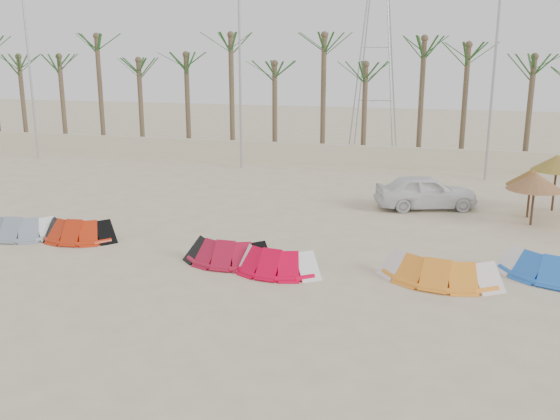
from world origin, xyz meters
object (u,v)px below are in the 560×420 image
(parasol_left, at_px, (535,181))
(parasol_right, at_px, (557,163))
(kite_red_right, at_px, (276,258))
(parasol_mid, at_px, (531,177))
(kite_grey, at_px, (22,225))
(kite_orange, at_px, (440,266))
(kite_red_mid, at_px, (230,250))
(kite_red_left, at_px, (81,228))
(car, at_px, (426,192))
(kite_blue, at_px, (556,264))

(parasol_left, bearing_deg, parasol_right, 65.79)
(kite_red_right, distance_m, parasol_mid, 12.57)
(kite_grey, xyz_separation_m, kite_orange, (15.58, -0.78, 0.00))
(kite_red_mid, relative_size, parasol_left, 1.36)
(parasol_mid, xyz_separation_m, parasol_right, (1.20, 1.46, 0.42))
(kite_red_left, distance_m, car, 14.78)
(kite_red_left, height_order, car, car)
(kite_red_right, height_order, parasol_left, parasol_left)
(parasol_left, distance_m, parasol_right, 2.97)
(parasol_mid, bearing_deg, kite_grey, -158.20)
(kite_red_left, height_order, parasol_mid, parasol_mid)
(kite_blue, relative_size, parasol_right, 1.59)
(kite_orange, relative_size, parasol_left, 1.72)
(kite_grey, bearing_deg, parasol_mid, 21.80)
(parasol_mid, bearing_deg, car, 173.64)
(kite_red_left, bearing_deg, parasol_right, 26.50)
(kite_red_mid, height_order, kite_orange, same)
(parasol_right, bearing_deg, kite_red_mid, -139.44)
(kite_grey, bearing_deg, kite_blue, 1.02)
(kite_red_right, distance_m, parasol_left, 11.73)
(kite_grey, bearing_deg, kite_red_left, 4.36)
(parasol_mid, height_order, car, parasol_mid)
(kite_red_left, height_order, parasol_left, parasol_left)
(parasol_mid, bearing_deg, kite_red_right, -134.16)
(kite_grey, distance_m, kite_red_left, 2.44)
(kite_red_mid, xyz_separation_m, kite_blue, (10.43, 1.18, 0.00))
(kite_grey, xyz_separation_m, kite_blue, (19.15, 0.34, 0.00))
(kite_grey, xyz_separation_m, car, (14.89, 8.14, 0.34))
(kite_red_right, relative_size, kite_blue, 0.78)
(kite_red_left, distance_m, parasol_mid, 18.37)
(kite_orange, height_order, kite_blue, same)
(kite_red_mid, relative_size, kite_orange, 0.79)
(kite_grey, height_order, kite_blue, same)
(kite_red_mid, xyz_separation_m, car, (6.17, 8.98, 0.35))
(kite_orange, bearing_deg, car, 94.45)
(parasol_mid, xyz_separation_m, car, (-4.27, 0.48, -0.97))
(parasol_right, bearing_deg, kite_blue, -97.86)
(kite_red_right, bearing_deg, kite_red_mid, 164.76)
(kite_red_right, height_order, car, car)
(kite_red_mid, bearing_deg, parasol_left, 34.87)
(kite_red_left, xyz_separation_m, parasol_left, (16.72, 6.25, 1.41))
(kite_red_mid, height_order, parasol_left, parasol_left)
(kite_orange, xyz_separation_m, parasol_right, (4.78, 9.91, 1.73))
(kite_grey, distance_m, parasol_mid, 20.68)
(kite_red_mid, xyz_separation_m, parasol_left, (10.43, 7.27, 1.41))
(kite_red_left, bearing_deg, car, 32.56)
(parasol_right, bearing_deg, kite_red_right, -133.54)
(kite_orange, distance_m, parasol_mid, 9.26)
(car, bearing_deg, kite_red_right, 137.32)
(kite_grey, distance_m, kite_red_right, 10.53)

